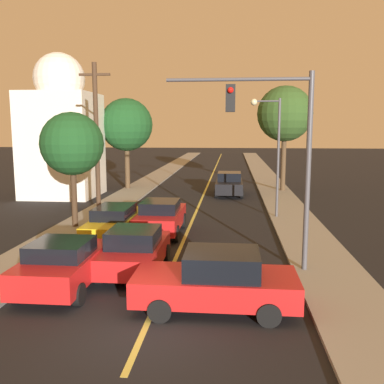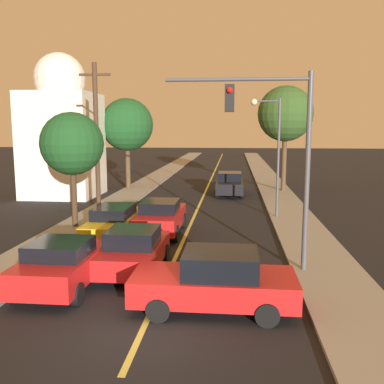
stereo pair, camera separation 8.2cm
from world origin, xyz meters
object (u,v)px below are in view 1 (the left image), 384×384
utility_pole_left (97,140)px  car_crossing_right (217,281)px  car_far_oncoming (229,184)px  traffic_signal_mast (277,138)px  streetlamp_right (271,141)px  tree_left_near (72,144)px  car_outer_lane_front (63,264)px  car_outer_lane_second (115,222)px  car_near_lane_front (135,250)px  car_near_lane_second (161,217)px  tree_left_far (126,125)px  tree_right_near (285,114)px  domed_building_left (62,132)px

utility_pole_left → car_crossing_right: bearing=-57.5°
car_far_oncoming → traffic_signal_mast: size_ratio=0.70×
streetlamp_right → tree_left_near: streetlamp_right is taller
car_outer_lane_front → car_outer_lane_second: bearing=90.0°
car_far_oncoming → car_near_lane_front: bearing=80.1°
car_near_lane_second → car_outer_lane_front: (-1.87, -7.13, -0.05)m
car_crossing_right → utility_pole_left: utility_pole_left is taller
car_outer_lane_front → car_crossing_right: bearing=-12.8°
utility_pole_left → tree_left_far: bearing=97.0°
car_outer_lane_front → tree_right_near: tree_right_near is taller
streetlamp_right → tree_left_near: size_ratio=1.14×
car_near_lane_second → tree_right_near: size_ratio=0.54×
car_outer_lane_front → streetlamp_right: streetlamp_right is taller
utility_pole_left → tree_left_near: bearing=-120.4°
car_near_lane_second → domed_building_left: size_ratio=0.43×
utility_pole_left → tree_right_near: size_ratio=1.00×
tree_left_far → streetlamp_right: bearing=-44.5°
car_near_lane_front → car_outer_lane_front: car_near_lane_front is taller
car_outer_lane_second → tree_left_far: tree_left_far is taller
car_outer_lane_front → traffic_signal_mast: size_ratio=0.60×
car_crossing_right → tree_left_far: size_ratio=0.62×
car_outer_lane_front → streetlamp_right: bearing=57.2°
car_near_lane_second → tree_left_near: bearing=170.3°
tree_left_far → tree_right_near: tree_right_near is taller
car_near_lane_second → tree_left_far: bearing=109.6°
traffic_signal_mast → tree_right_near: bearing=82.6°
streetlamp_right → utility_pole_left: (-9.08, -2.06, 0.06)m
car_outer_lane_front → traffic_signal_mast: 8.01m
car_near_lane_second → tree_left_near: (-4.47, 0.76, 3.35)m
domed_building_left → tree_left_near: bearing=-65.4°
streetlamp_right → car_outer_lane_front: bearing=-122.8°
car_far_oncoming → tree_right_near: (4.19, 2.03, 5.21)m
car_crossing_right → tree_left_far: (-8.14, 22.83, 4.41)m
car_near_lane_front → tree_left_far: size_ratio=0.56×
tree_left_far → car_outer_lane_front: bearing=-81.3°
car_crossing_right → tree_right_near: 23.69m
tree_right_near → car_outer_lane_front: bearing=-113.0°
tree_left_near → streetlamp_right: bearing=19.1°
car_outer_lane_second → tree_right_near: tree_right_near is taller
car_near_lane_front → tree_right_near: (7.30, 19.89, 5.25)m
car_near_lane_front → tree_right_near: 21.83m
car_near_lane_front → traffic_signal_mast: (4.79, 0.55, 3.83)m
car_outer_lane_second → domed_building_left: size_ratio=0.50×
car_near_lane_front → utility_pole_left: size_ratio=0.50×
car_outer_lane_front → tree_right_near: (9.18, 21.60, 5.24)m
car_far_oncoming → utility_pole_left: (-6.78, -10.31, 3.51)m
car_far_oncoming → domed_building_left: 12.86m
utility_pole_left → tree_left_far: (-1.53, 12.48, 0.88)m
car_far_oncoming → utility_pole_left: 12.83m
tree_right_near → traffic_signal_mast: bearing=-97.4°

